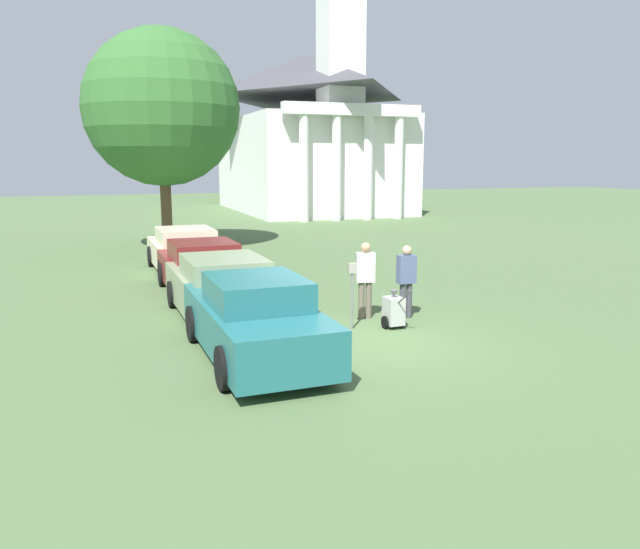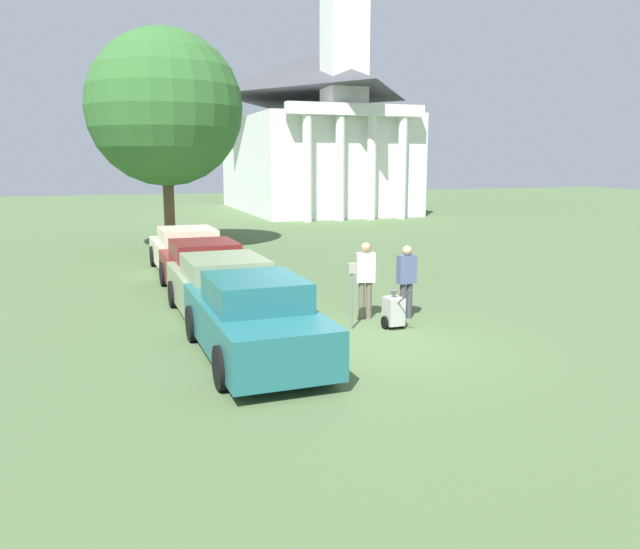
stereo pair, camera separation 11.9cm
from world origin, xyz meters
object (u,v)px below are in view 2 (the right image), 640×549
Objects in this scene: parked_car_teal at (254,320)px; person_worker at (365,275)px; parked_car_maroon at (204,269)px; parked_car_cream at (187,251)px; person_supervisor at (407,277)px; church at (315,125)px; parked_car_sage at (224,290)px; equipment_cart at (394,311)px; parking_meter at (352,284)px.

person_worker reaches higher than parked_car_teal.
parked_car_maroon is 5.07m from person_worker.
parked_car_teal reaches higher than parked_car_cream.
person_supervisor is (4.01, -7.86, 0.29)m from parked_car_cream.
parked_car_teal is 35.10m from church.
parked_car_sage is at bearing -18.65° from person_supervisor.
parked_car_maroon is (-0.00, 2.99, -0.01)m from parked_car_sage.
church reaches higher than parked_car_maroon.
person_supervisor reaches higher than parked_car_teal.
person_supervisor reaches higher than parked_car_cream.
church is (12.11, 32.49, 5.41)m from parked_car_teal.
parked_car_maroon is at bearing 122.72° from equipment_cart.
church reaches higher than parked_car_cream.
church is at bearing -105.31° from person_supervisor.
parking_meter is (2.45, -8.34, 0.32)m from parked_car_cream.
parked_car_cream is 3.45× the size of parking_meter.
parking_meter is (2.45, -4.78, 0.32)m from parked_car_maroon.
person_worker is (3.11, -7.56, 0.33)m from parked_car_cream.
parking_meter is 1.46× the size of equipment_cart.
person_worker is 32.16m from church.
parked_car_teal is at bearing -152.85° from parking_meter.
parked_car_maroon is 5.88m from person_supervisor.
equipment_cart is (3.36, 1.05, -0.34)m from parked_car_teal.
church is at bearing 60.75° from parked_car_cream.
person_supervisor is at bearing 45.70° from equipment_cart.
parked_car_teal reaches higher than parking_meter.
person_supervisor is (1.55, 0.48, -0.04)m from parking_meter.
parking_meter is (2.45, -1.79, 0.32)m from parked_car_sage.
church is at bearing 73.24° from equipment_cart.
parked_car_cream is at bearing 88.63° from parked_car_teal.
parked_car_sage is at bearing -6.04° from person_worker.
parked_car_cream is 8.18m from person_worker.
parked_car_sage is at bearing -112.37° from church.
church is (9.66, 31.24, 5.13)m from parking_meter.
parked_car_sage is 0.19× the size of church.
parked_car_sage reaches higher than equipment_cart.
parked_car_cream is 2.95× the size of person_supervisor.
person_supervisor reaches higher than equipment_cart.
church reaches higher than person_supervisor.
person_supervisor is (4.01, -4.30, 0.29)m from parked_car_maroon.
parked_car_teal is 2.77m from parking_meter.
parked_car_cream is at bearing -63.53° from person_supervisor.
parked_car_cream is 8.82m from person_supervisor.
parked_car_sage is at bearing -91.37° from parked_car_maroon.
person_worker is at bearing -19.39° from parked_car_sage.
parked_car_maroon is 6.02m from equipment_cart.
parking_meter is at bearing 25.78° from parked_car_teal.
person_worker is 0.07× the size of church.
parked_car_maroon is at bearing 117.18° from parking_meter.
parking_meter is (2.45, 1.26, 0.28)m from parked_car_teal.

